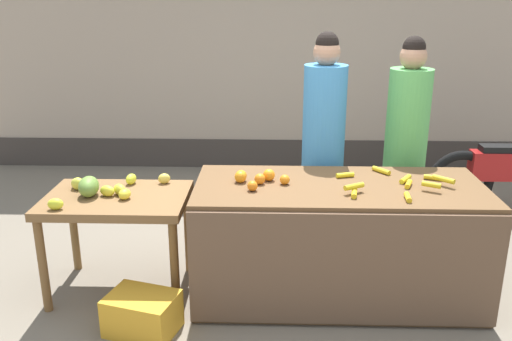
# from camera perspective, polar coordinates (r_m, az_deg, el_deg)

# --- Properties ---
(ground_plane) EXTENTS (24.00, 24.00, 0.00)m
(ground_plane) POSITION_cam_1_polar(r_m,az_deg,el_deg) (4.14, 3.81, -12.55)
(ground_plane) COLOR #756B5B
(market_wall_back) EXTENTS (7.67, 0.23, 3.43)m
(market_wall_back) POSITION_cam_1_polar(r_m,az_deg,el_deg) (6.68, 3.23, 14.48)
(market_wall_back) COLOR tan
(market_wall_back) RESTS_ON ground
(fruit_stall_counter) EXTENTS (2.01, 0.88, 0.84)m
(fruit_stall_counter) POSITION_cam_1_polar(r_m,az_deg,el_deg) (3.95, 8.53, -7.35)
(fruit_stall_counter) COLOR brown
(fruit_stall_counter) RESTS_ON ground
(side_table_wooden) EXTENTS (1.00, 0.70, 0.75)m
(side_table_wooden) POSITION_cam_1_polar(r_m,az_deg,el_deg) (4.00, -14.38, -3.92)
(side_table_wooden) COLOR brown
(side_table_wooden) RESTS_ON ground
(banana_bunch_pile) EXTENTS (0.79, 0.68, 0.07)m
(banana_bunch_pile) POSITION_cam_1_polar(r_m,az_deg,el_deg) (3.85, 14.48, -1.19)
(banana_bunch_pile) COLOR yellow
(banana_bunch_pile) RESTS_ON fruit_stall_counter
(orange_pile) EXTENTS (0.39, 0.29, 0.09)m
(orange_pile) POSITION_cam_1_polar(r_m,az_deg,el_deg) (3.77, 0.06, -0.79)
(orange_pile) COLOR orange
(orange_pile) RESTS_ON fruit_stall_counter
(mango_papaya_pile) EXTENTS (0.73, 0.62, 0.14)m
(mango_papaya_pile) POSITION_cam_1_polar(r_m,az_deg,el_deg) (4.00, -16.28, -1.68)
(mango_papaya_pile) COLOR yellow
(mango_papaya_pile) RESTS_ON side_table_wooden
(vendor_woman_blue_shirt) EXTENTS (0.34, 0.34, 1.83)m
(vendor_woman_blue_shirt) POSITION_cam_1_polar(r_m,az_deg,el_deg) (4.41, 7.06, 2.46)
(vendor_woman_blue_shirt) COLOR #33333D
(vendor_woman_blue_shirt) RESTS_ON ground
(vendor_woman_green_shirt) EXTENTS (0.34, 0.34, 1.80)m
(vendor_woman_green_shirt) POSITION_cam_1_polar(r_m,az_deg,el_deg) (4.60, 15.41, 2.34)
(vendor_woman_green_shirt) COLOR #33333D
(vendor_woman_green_shirt) RESTS_ON ground
(parked_motorcycle) EXTENTS (1.60, 0.18, 0.88)m
(parked_motorcycle) POSITION_cam_1_polar(r_m,az_deg,el_deg) (5.89, 25.10, -0.46)
(parked_motorcycle) COLOR black
(parked_motorcycle) RESTS_ON ground
(produce_crate) EXTENTS (0.51, 0.43, 0.26)m
(produce_crate) POSITION_cam_1_polar(r_m,az_deg,el_deg) (3.71, -11.85, -14.49)
(produce_crate) COLOR gold
(produce_crate) RESTS_ON ground
(produce_sack) EXTENTS (0.46, 0.44, 0.52)m
(produce_sack) POSITION_cam_1_polar(r_m,az_deg,el_deg) (4.77, -2.58, -4.66)
(produce_sack) COLOR tan
(produce_sack) RESTS_ON ground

